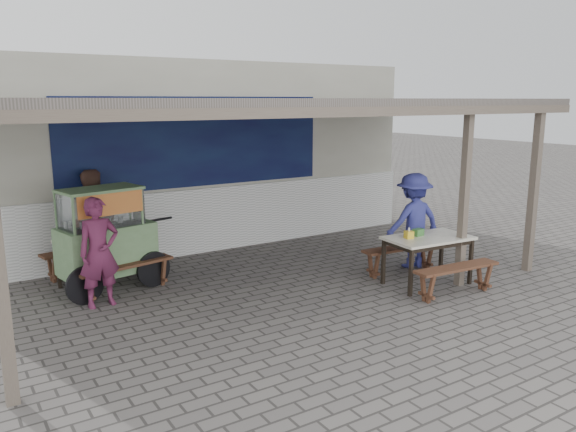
{
  "coord_description": "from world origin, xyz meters",
  "views": [
    {
      "loc": [
        -4.3,
        -6.43,
        2.79
      ],
      "look_at": [
        0.38,
        0.9,
        0.99
      ],
      "focal_mm": 35.0,
      "sensor_mm": 36.0,
      "label": 1
    }
  ],
  "objects_px": {
    "vendor_cart": "(105,235)",
    "tissue_box": "(409,235)",
    "table_left": "(104,241)",
    "patron_right_table": "(413,221)",
    "bench_right_wall": "(401,253)",
    "donation_box": "(418,232)",
    "patron_wall_side": "(91,222)",
    "patron_street_side": "(99,252)",
    "condiment_jar": "(116,229)",
    "bench_right_street": "(457,274)",
    "bench_left_wall": "(87,254)",
    "condiment_bowl": "(98,236)",
    "table_right": "(428,242)",
    "bench_left_street": "(126,271)"
  },
  "relations": [
    {
      "from": "bench_right_wall",
      "to": "bench_left_street",
      "type": "bearing_deg",
      "value": 164.93
    },
    {
      "from": "condiment_jar",
      "to": "condiment_bowl",
      "type": "relative_size",
      "value": 0.49
    },
    {
      "from": "table_left",
      "to": "patron_street_side",
      "type": "relative_size",
      "value": 0.96
    },
    {
      "from": "table_right",
      "to": "patron_wall_side",
      "type": "height_order",
      "value": "patron_wall_side"
    },
    {
      "from": "table_right",
      "to": "condiment_jar",
      "type": "height_order",
      "value": "condiment_jar"
    },
    {
      "from": "patron_wall_side",
      "to": "tissue_box",
      "type": "distance_m",
      "value": 5.05
    },
    {
      "from": "table_right",
      "to": "patron_street_side",
      "type": "height_order",
      "value": "patron_street_side"
    },
    {
      "from": "patron_wall_side",
      "to": "bench_left_wall",
      "type": "bearing_deg",
      "value": 6.02
    },
    {
      "from": "patron_wall_side",
      "to": "tissue_box",
      "type": "relative_size",
      "value": 15.21
    },
    {
      "from": "bench_left_wall",
      "to": "bench_right_street",
      "type": "height_order",
      "value": "same"
    },
    {
      "from": "bench_right_street",
      "to": "donation_box",
      "type": "height_order",
      "value": "donation_box"
    },
    {
      "from": "bench_right_wall",
      "to": "patron_street_side",
      "type": "distance_m",
      "value": 4.67
    },
    {
      "from": "bench_right_street",
      "to": "table_right",
      "type": "bearing_deg",
      "value": 90.0
    },
    {
      "from": "patron_street_side",
      "to": "donation_box",
      "type": "distance_m",
      "value": 4.67
    },
    {
      "from": "patron_street_side",
      "to": "donation_box",
      "type": "bearing_deg",
      "value": -25.22
    },
    {
      "from": "bench_right_street",
      "to": "patron_wall_side",
      "type": "height_order",
      "value": "patron_wall_side"
    },
    {
      "from": "patron_wall_side",
      "to": "condiment_jar",
      "type": "xyz_separation_m",
      "value": [
        0.27,
        -0.46,
        -0.06
      ]
    },
    {
      "from": "vendor_cart",
      "to": "patron_wall_side",
      "type": "bearing_deg",
      "value": 76.65
    },
    {
      "from": "condiment_jar",
      "to": "condiment_bowl",
      "type": "distance_m",
      "value": 0.41
    },
    {
      "from": "bench_left_street",
      "to": "bench_right_wall",
      "type": "bearing_deg",
      "value": -30.99
    },
    {
      "from": "patron_street_side",
      "to": "condiment_jar",
      "type": "distance_m",
      "value": 1.26
    },
    {
      "from": "condiment_bowl",
      "to": "tissue_box",
      "type": "bearing_deg",
      "value": -33.27
    },
    {
      "from": "bench_left_wall",
      "to": "patron_street_side",
      "type": "bearing_deg",
      "value": -108.09
    },
    {
      "from": "tissue_box",
      "to": "donation_box",
      "type": "height_order",
      "value": "tissue_box"
    },
    {
      "from": "table_right",
      "to": "patron_wall_side",
      "type": "xyz_separation_m",
      "value": [
        -4.18,
        3.35,
        0.18
      ]
    },
    {
      "from": "tissue_box",
      "to": "condiment_bowl",
      "type": "relative_size",
      "value": 0.6
    },
    {
      "from": "condiment_bowl",
      "to": "table_left",
      "type": "bearing_deg",
      "value": 9.74
    },
    {
      "from": "table_right",
      "to": "bench_right_wall",
      "type": "distance_m",
      "value": 0.71
    },
    {
      "from": "table_left",
      "to": "condiment_bowl",
      "type": "relative_size",
      "value": 7.79
    },
    {
      "from": "patron_right_table",
      "to": "patron_street_side",
      "type": "bearing_deg",
      "value": -3.96
    },
    {
      "from": "bench_left_street",
      "to": "bench_right_street",
      "type": "xyz_separation_m",
      "value": [
        3.98,
        -2.68,
        -0.0
      ]
    },
    {
      "from": "table_left",
      "to": "patron_right_table",
      "type": "height_order",
      "value": "patron_right_table"
    },
    {
      "from": "vendor_cart",
      "to": "donation_box",
      "type": "height_order",
      "value": "vendor_cart"
    },
    {
      "from": "donation_box",
      "to": "tissue_box",
      "type": "bearing_deg",
      "value": -169.69
    },
    {
      "from": "patron_wall_side",
      "to": "donation_box",
      "type": "distance_m",
      "value": 5.21
    },
    {
      "from": "condiment_bowl",
      "to": "bench_right_street",
      "type": "bearing_deg",
      "value": -37.99
    },
    {
      "from": "bench_left_street",
      "to": "condiment_bowl",
      "type": "relative_size",
      "value": 7.87
    },
    {
      "from": "table_left",
      "to": "patron_street_side",
      "type": "height_order",
      "value": "patron_street_side"
    },
    {
      "from": "table_left",
      "to": "patron_right_table",
      "type": "distance_m",
      "value": 5.0
    },
    {
      "from": "vendor_cart",
      "to": "tissue_box",
      "type": "relative_size",
      "value": 16.37
    },
    {
      "from": "table_left",
      "to": "patron_wall_side",
      "type": "distance_m",
      "value": 0.69
    },
    {
      "from": "bench_right_wall",
      "to": "patron_street_side",
      "type": "height_order",
      "value": "patron_street_side"
    },
    {
      "from": "bench_left_wall",
      "to": "patron_wall_side",
      "type": "height_order",
      "value": "patron_wall_side"
    },
    {
      "from": "table_right",
      "to": "donation_box",
      "type": "xyz_separation_m",
      "value": [
        -0.09,
        0.13,
        0.13
      ]
    },
    {
      "from": "bench_right_wall",
      "to": "donation_box",
      "type": "height_order",
      "value": "donation_box"
    },
    {
      "from": "bench_right_wall",
      "to": "patron_street_side",
      "type": "xyz_separation_m",
      "value": [
        -4.51,
        1.13,
        0.43
      ]
    },
    {
      "from": "bench_left_street",
      "to": "vendor_cart",
      "type": "relative_size",
      "value": 0.8
    },
    {
      "from": "condiment_jar",
      "to": "donation_box",
      "type": "bearing_deg",
      "value": -35.79
    },
    {
      "from": "donation_box",
      "to": "condiment_jar",
      "type": "bearing_deg",
      "value": 144.21
    },
    {
      "from": "patron_right_table",
      "to": "tissue_box",
      "type": "bearing_deg",
      "value": 48.57
    }
  ]
}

